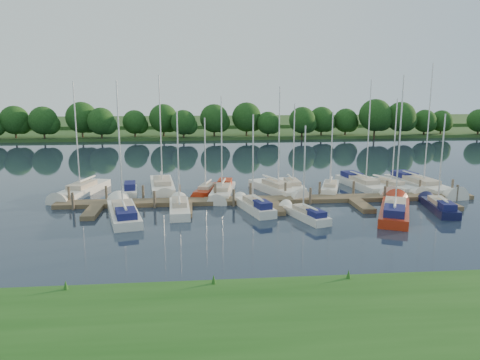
{
  "coord_description": "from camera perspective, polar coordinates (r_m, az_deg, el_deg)",
  "views": [
    {
      "loc": [
        -6.96,
        -35.0,
        10.89
      ],
      "look_at": [
        -2.89,
        8.0,
        2.2
      ],
      "focal_mm": 35.0,
      "sensor_mm": 36.0,
      "label": 1
    }
  ],
  "objects": [
    {
      "name": "sailboat_n_6",
      "position": [
        50.16,
        6.39,
        -0.91
      ],
      "size": [
        1.89,
        7.39,
        9.55
      ],
      "rotation": [
        0.0,
        0.0,
        3.16
      ],
      "color": "silver",
      "rests_on": "ground"
    },
    {
      "name": "far_shore",
      "position": [
        110.73,
        -1.79,
        5.89
      ],
      "size": [
        180.0,
        30.0,
        0.6
      ],
      "primitive_type": "cube",
      "color": "#1F4018",
      "rests_on": "ground"
    },
    {
      "name": "sailboat_s_3",
      "position": [
        39.59,
        7.98,
        -4.23
      ],
      "size": [
        3.07,
        6.22,
        8.09
      ],
      "rotation": [
        0.0,
        0.0,
        0.32
      ],
      "color": "silver",
      "rests_on": "ground"
    },
    {
      "name": "sailboat_s_2",
      "position": [
        41.58,
        1.78,
        -3.33
      ],
      "size": [
        3.09,
        6.82,
        8.92
      ],
      "rotation": [
        0.0,
        0.0,
        0.27
      ],
      "color": "silver",
      "rests_on": "ground"
    },
    {
      "name": "ground",
      "position": [
        37.31,
        5.61,
        -5.65
      ],
      "size": [
        260.0,
        260.0,
        0.0
      ],
      "primitive_type": "plane",
      "color": "#1B2736",
      "rests_on": "ground"
    },
    {
      "name": "sailboat_n_0",
      "position": [
        50.56,
        -18.73,
        -1.35
      ],
      "size": [
        4.2,
        9.3,
        11.79
      ],
      "rotation": [
        0.0,
        0.0,
        2.87
      ],
      "color": "silver",
      "rests_on": "ground"
    },
    {
      "name": "sailboat_s_1",
      "position": [
        41.58,
        -7.39,
        -3.5
      ],
      "size": [
        2.0,
        7.1,
        9.23
      ],
      "rotation": [
        0.0,
        0.0,
        0.05
      ],
      "color": "silver",
      "rests_on": "ground"
    },
    {
      "name": "motorboat",
      "position": [
        48.99,
        -13.25,
        -1.38
      ],
      "size": [
        1.8,
        4.82,
        1.55
      ],
      "rotation": [
        0.0,
        0.0,
        3.25
      ],
      "color": "silver",
      "rests_on": "ground"
    },
    {
      "name": "sailboat_n_8",
      "position": [
        52.57,
        14.82,
        -0.6
      ],
      "size": [
        3.73,
        9.59,
        12.02
      ],
      "rotation": [
        0.0,
        0.0,
        3.33
      ],
      "color": "silver",
      "rests_on": "ground"
    },
    {
      "name": "sailboat_n_5",
      "position": [
        48.69,
        4.5,
        -1.24
      ],
      "size": [
        4.83,
        8.67,
        11.31
      ],
      "rotation": [
        0.0,
        0.0,
        3.54
      ],
      "color": "silver",
      "rests_on": "ground"
    },
    {
      "name": "sailboat_s_4",
      "position": [
        42.17,
        18.34,
        -3.7
      ],
      "size": [
        5.6,
        9.4,
        12.27
      ],
      "rotation": [
        0.0,
        0.0,
        -0.44
      ],
      "color": "#A1240E",
      "rests_on": "ground"
    },
    {
      "name": "sailboat_s_0",
      "position": [
        40.79,
        -14.02,
        -3.98
      ],
      "size": [
        4.0,
        9.36,
        11.77
      ],
      "rotation": [
        0.0,
        0.0,
        0.24
      ],
      "color": "silver",
      "rests_on": "ground"
    },
    {
      "name": "distant_hill",
      "position": [
        135.56,
        -2.47,
        7.06
      ],
      "size": [
        220.0,
        40.0,
        1.4
      ],
      "primitive_type": "cube",
      "color": "#375726",
      "rests_on": "ground"
    },
    {
      "name": "dock",
      "position": [
        44.19,
        3.82,
        -2.65
      ],
      "size": [
        40.0,
        6.0,
        0.4
      ],
      "color": "brown",
      "rests_on": "ground"
    },
    {
      "name": "sailboat_s_5",
      "position": [
        45.14,
        23.1,
        -3.09
      ],
      "size": [
        2.6,
        6.94,
        8.95
      ],
      "rotation": [
        0.0,
        0.0,
        -0.17
      ],
      "color": "#101235",
      "rests_on": "ground"
    },
    {
      "name": "sailboat_n_7",
      "position": [
        50.3,
        10.94,
        -1.02
      ],
      "size": [
        3.49,
        6.8,
        8.76
      ],
      "rotation": [
        0.0,
        0.0,
        2.8
      ],
      "color": "silver",
      "rests_on": "ground"
    },
    {
      "name": "near_bank",
      "position": [
        22.86,
        13.57,
        -16.71
      ],
      "size": [
        90.0,
        10.0,
        0.5
      ],
      "primitive_type": "cube",
      "color": "#1C4C15",
      "rests_on": "ground"
    },
    {
      "name": "sailboat_n_9",
      "position": [
        52.78,
        17.82,
        -0.79
      ],
      "size": [
        4.41,
        7.72,
        9.99
      ],
      "rotation": [
        0.0,
        0.0,
        3.55
      ],
      "color": "silver",
      "rests_on": "ground"
    },
    {
      "name": "sailboat_n_3",
      "position": [
        48.3,
        -4.13,
        -1.35
      ],
      "size": [
        2.97,
        6.31,
        8.12
      ],
      "rotation": [
        0.0,
        0.0,
        2.85
      ],
      "color": "#A1240E",
      "rests_on": "ground"
    },
    {
      "name": "sailboat_n_4",
      "position": [
        47.51,
        -2.15,
        -1.48
      ],
      "size": [
        3.12,
        8.21,
        10.38
      ],
      "rotation": [
        0.0,
        0.0,
        2.96
      ],
      "color": "silver",
      "rests_on": "ground"
    },
    {
      "name": "treeline",
      "position": [
        97.2,
        -2.73,
        7.35
      ],
      "size": [
        145.44,
        10.17,
        8.01
      ],
      "color": "#38281C",
      "rests_on": "ground"
    },
    {
      "name": "sailboat_n_10",
      "position": [
        54.14,
        21.17,
        -0.65
      ],
      "size": [
        4.11,
        10.99,
        13.69
      ],
      "rotation": [
        0.0,
        0.0,
        3.31
      ],
      "color": "silver",
      "rests_on": "ground"
    },
    {
      "name": "sailboat_n_2",
      "position": [
        50.47,
        -9.44,
        -0.91
      ],
      "size": [
        3.25,
        9.89,
        12.47
      ],
      "rotation": [
        0.0,
        0.0,
        3.26
      ],
      "color": "silver",
      "rests_on": "ground"
    },
    {
      "name": "mooring_pilings",
      "position": [
        45.18,
        3.6,
        -1.81
      ],
      "size": [
        38.24,
        2.84,
        2.0
      ],
      "color": "#473D33",
      "rests_on": "ground"
    }
  ]
}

